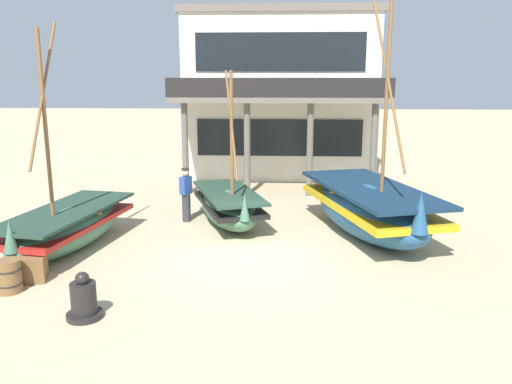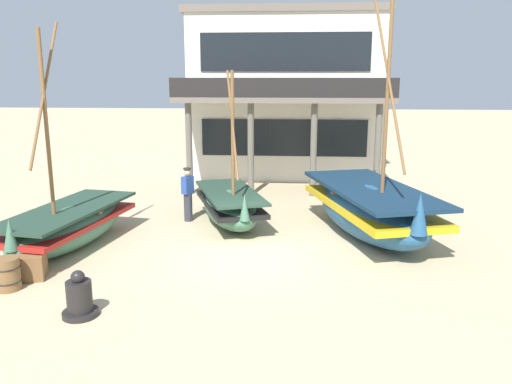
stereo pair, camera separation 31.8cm
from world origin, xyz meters
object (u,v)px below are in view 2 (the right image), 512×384
object	(u,v)px
fisherman_by_hull	(188,195)
wooden_barrel	(8,274)
cargo_crate	(29,266)
fishing_boat_far_right	(230,206)
capstan_winch	(79,298)
fishing_boat_near_left	(68,225)
fishing_boat_centre_large	(371,209)
harbor_building_main	(286,94)

from	to	relation	value
fisherman_by_hull	wooden_barrel	bearing A→B (deg)	-115.77
wooden_barrel	cargo_crate	size ratio (longest dim) A/B	1.04
fishing_boat_far_right	capstan_winch	size ratio (longest dim) A/B	5.06
capstan_winch	fishing_boat_near_left	bearing A→B (deg)	116.38
fishing_boat_centre_large	capstan_winch	xyz separation A→B (m)	(-6.12, -5.53, -0.43)
fisherman_by_hull	capstan_winch	bearing A→B (deg)	-95.79
fishing_boat_near_left	fisherman_by_hull	world-z (taller)	fishing_boat_near_left
fishing_boat_far_right	harbor_building_main	bearing A→B (deg)	80.97
fishing_boat_centre_large	wooden_barrel	size ratio (longest dim) A/B	9.60
fisherman_by_hull	cargo_crate	world-z (taller)	fisherman_by_hull
fishing_boat_far_right	fisherman_by_hull	size ratio (longest dim) A/B	2.73
wooden_barrel	fishing_boat_near_left	bearing A→B (deg)	88.38
wooden_barrel	fishing_boat_centre_large	bearing A→B (deg)	28.63
fishing_boat_centre_large	fishing_boat_far_right	bearing A→B (deg)	168.16
fishing_boat_centre_large	fisherman_by_hull	world-z (taller)	fishing_boat_centre_large
harbor_building_main	cargo_crate	bearing A→B (deg)	-111.41
fishing_boat_centre_large	cargo_crate	world-z (taller)	fishing_boat_centre_large
capstan_winch	harbor_building_main	world-z (taller)	harbor_building_main
fishing_boat_centre_large	capstan_winch	size ratio (longest dim) A/B	7.39
fishing_boat_near_left	fishing_boat_far_right	size ratio (longest dim) A/B	1.25
fishing_boat_near_left	wooden_barrel	xyz separation A→B (m)	(-0.08, -2.84, -0.24)
capstan_winch	harbor_building_main	bearing A→B (deg)	77.33
cargo_crate	fishing_boat_centre_large	bearing A→B (deg)	25.28
cargo_crate	fisherman_by_hull	bearing A→B (deg)	62.44
capstan_winch	wooden_barrel	world-z (taller)	capstan_winch
fishing_boat_centre_large	wooden_barrel	bearing A→B (deg)	-151.37
fishing_boat_near_left	fishing_boat_centre_large	xyz separation A→B (m)	(8.07, 1.61, 0.19)
fishing_boat_near_left	harbor_building_main	distance (m)	13.10
fishing_boat_near_left	capstan_winch	xyz separation A→B (m)	(1.95, -3.92, -0.24)
fisherman_by_hull	harbor_building_main	bearing A→B (deg)	72.31
fishing_boat_near_left	fishing_boat_far_right	distance (m)	4.68
fishing_boat_near_left	wooden_barrel	size ratio (longest dim) A/B	8.19
fishing_boat_centre_large	harbor_building_main	size ratio (longest dim) A/B	0.79
fishing_boat_near_left	harbor_building_main	xyz separation A→B (m)	(5.42, 11.54, 3.04)
wooden_barrel	harbor_building_main	world-z (taller)	harbor_building_main
fishing_boat_centre_large	fisherman_by_hull	bearing A→B (deg)	168.04
fishing_boat_far_right	harbor_building_main	size ratio (longest dim) A/B	0.54
fisherman_by_hull	fishing_boat_centre_large	bearing A→B (deg)	-11.96
fishing_boat_far_right	fisherman_by_hull	bearing A→B (deg)	167.69
fishing_boat_near_left	fishing_boat_far_right	bearing A→B (deg)	31.78
fisherman_by_hull	capstan_winch	xyz separation A→B (m)	(-0.68, -6.69, -0.48)
harbor_building_main	wooden_barrel	bearing A→B (deg)	-110.94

